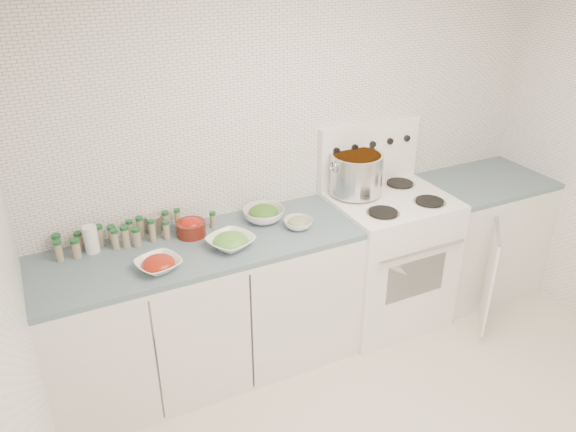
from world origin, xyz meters
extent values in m
cube|color=white|center=(0.00, 1.51, 1.25)|extent=(3.50, 0.02, 2.50)
cube|color=white|center=(-1.76, 0.00, 1.25)|extent=(0.02, 3.00, 2.50)
cube|color=white|center=(-0.82, 1.19, 0.43)|extent=(1.85, 0.62, 0.86)
cube|color=#495E6D|center=(-0.82, 1.19, 0.88)|extent=(1.85, 0.62, 0.03)
cube|color=white|center=(0.48, 1.18, 0.46)|extent=(0.76, 0.65, 0.92)
cube|color=black|center=(0.48, 0.86, 0.50)|extent=(0.45, 0.01, 0.28)
cylinder|color=silver|center=(0.48, 0.82, 0.72)|extent=(0.65, 0.02, 0.02)
cube|color=white|center=(0.48, 1.18, 0.93)|extent=(0.76, 0.65, 0.01)
cube|color=white|center=(0.48, 1.47, 1.15)|extent=(0.76, 0.06, 0.43)
cylinder|color=silver|center=(0.30, 1.02, 0.94)|extent=(0.21, 0.21, 0.01)
cylinder|color=black|center=(0.30, 1.02, 0.94)|extent=(0.18, 0.18, 0.01)
cylinder|color=silver|center=(0.66, 1.02, 0.94)|extent=(0.21, 0.21, 0.01)
cylinder|color=black|center=(0.66, 1.02, 0.94)|extent=(0.18, 0.18, 0.01)
cylinder|color=silver|center=(0.30, 1.33, 0.94)|extent=(0.21, 0.21, 0.01)
cylinder|color=black|center=(0.30, 1.33, 0.94)|extent=(0.18, 0.18, 0.01)
cylinder|color=silver|center=(0.66, 1.33, 0.94)|extent=(0.21, 0.21, 0.01)
cylinder|color=black|center=(0.66, 1.33, 0.94)|extent=(0.18, 0.18, 0.01)
cylinder|color=black|center=(0.20, 1.44, 1.22)|extent=(0.04, 0.02, 0.04)
cylinder|color=black|center=(0.34, 1.44, 1.22)|extent=(0.04, 0.02, 0.04)
cylinder|color=black|center=(0.48, 1.44, 1.22)|extent=(0.04, 0.02, 0.04)
cylinder|color=black|center=(0.62, 1.44, 1.22)|extent=(0.04, 0.02, 0.04)
cylinder|color=black|center=(0.76, 1.44, 1.22)|extent=(0.04, 0.02, 0.04)
cube|color=white|center=(1.30, 1.19, 0.43)|extent=(0.89, 0.62, 0.86)
cube|color=#495E6D|center=(1.30, 1.19, 0.88)|extent=(0.89, 0.62, 0.03)
cube|color=white|center=(1.00, 0.73, 0.43)|extent=(0.28, 0.31, 0.70)
cylinder|color=silver|center=(0.30, 1.34, 1.08)|extent=(0.34, 0.34, 0.26)
cylinder|color=#CA6B1C|center=(0.30, 1.34, 1.19)|extent=(0.31, 0.31, 0.03)
torus|color=silver|center=(0.12, 1.34, 1.16)|extent=(0.01, 0.08, 0.08)
torus|color=silver|center=(0.48, 1.34, 1.16)|extent=(0.01, 0.08, 0.08)
imported|color=white|center=(-1.10, 1.05, 0.93)|extent=(0.28, 0.28, 0.06)
ellipsoid|color=#A3200D|center=(-1.10, 1.05, 0.94)|extent=(0.16, 0.16, 0.07)
imported|color=white|center=(-0.67, 1.10, 0.93)|extent=(0.33, 0.33, 0.06)
ellipsoid|color=#32882C|center=(-0.67, 1.10, 0.94)|extent=(0.18, 0.18, 0.08)
imported|color=white|center=(-0.37, 1.31, 0.94)|extent=(0.25, 0.25, 0.08)
ellipsoid|color=#2D5D1A|center=(-0.37, 1.31, 0.96)|extent=(0.18, 0.18, 0.08)
imported|color=white|center=(-0.23, 1.13, 0.93)|extent=(0.23, 0.23, 0.05)
ellipsoid|color=#2F481D|center=(-0.23, 1.13, 0.94)|extent=(0.12, 0.12, 0.06)
cylinder|color=#57180E|center=(-0.83, 1.33, 0.94)|extent=(0.17, 0.17, 0.09)
ellipsoid|color=#A40E0B|center=(-0.83, 1.33, 0.98)|extent=(0.12, 0.12, 0.06)
cylinder|color=white|center=(-1.38, 1.39, 0.98)|extent=(0.08, 0.08, 0.16)
cylinder|color=gray|center=(-1.02, 1.45, 0.95)|extent=(0.11, 0.11, 0.11)
cylinder|color=gray|center=(-1.55, 1.45, 0.95)|extent=(0.05, 0.05, 0.10)
cylinder|color=#154C22|center=(-1.55, 1.45, 1.01)|extent=(0.05, 0.05, 0.02)
cylinder|color=gray|center=(-1.44, 1.43, 0.95)|extent=(0.04, 0.04, 0.09)
cylinder|color=#154C22|center=(-1.44, 1.43, 1.00)|extent=(0.04, 0.04, 0.02)
cylinder|color=gray|center=(-1.33, 1.44, 0.95)|extent=(0.04, 0.04, 0.11)
cylinder|color=#154C22|center=(-1.33, 1.44, 1.02)|extent=(0.05, 0.05, 0.02)
cylinder|color=gray|center=(-1.26, 1.43, 0.95)|extent=(0.05, 0.05, 0.09)
cylinder|color=#154C22|center=(-1.26, 1.43, 1.00)|extent=(0.05, 0.05, 0.02)
cylinder|color=gray|center=(-1.15, 1.45, 0.95)|extent=(0.04, 0.04, 0.10)
cylinder|color=#154C22|center=(-1.15, 1.45, 1.00)|extent=(0.04, 0.04, 0.02)
cylinder|color=gray|center=(-1.10, 1.43, 0.96)|extent=(0.04, 0.04, 0.11)
cylinder|color=#154C22|center=(-1.10, 1.43, 1.02)|extent=(0.04, 0.04, 0.02)
cylinder|color=gray|center=(-0.94, 1.44, 0.95)|extent=(0.04, 0.04, 0.11)
cylinder|color=#154C22|center=(-0.94, 1.44, 1.02)|extent=(0.04, 0.04, 0.02)
cylinder|color=gray|center=(-0.88, 1.43, 0.96)|extent=(0.04, 0.04, 0.11)
cylinder|color=#154C22|center=(-0.88, 1.43, 1.02)|extent=(0.04, 0.04, 0.02)
cylinder|color=gray|center=(-1.55, 1.36, 0.95)|extent=(0.04, 0.04, 0.10)
cylinder|color=#154C22|center=(-1.55, 1.36, 1.01)|extent=(0.04, 0.04, 0.02)
cylinder|color=gray|center=(-1.46, 1.36, 0.95)|extent=(0.05, 0.05, 0.09)
cylinder|color=#154C22|center=(-1.46, 1.36, 1.00)|extent=(0.05, 0.05, 0.02)
cylinder|color=gray|center=(-1.26, 1.36, 0.95)|extent=(0.04, 0.04, 0.10)
cylinder|color=#154C22|center=(-1.26, 1.36, 1.01)|extent=(0.04, 0.04, 0.02)
cylinder|color=gray|center=(-1.14, 1.34, 0.95)|extent=(0.05, 0.05, 0.09)
cylinder|color=#154C22|center=(-1.14, 1.34, 1.00)|extent=(0.05, 0.05, 0.02)
cylinder|color=gray|center=(-1.20, 1.35, 0.96)|extent=(0.04, 0.04, 0.11)
cylinder|color=#154C22|center=(-1.20, 1.35, 1.02)|extent=(0.05, 0.05, 0.02)
cylinder|color=gray|center=(-1.05, 1.35, 0.96)|extent=(0.04, 0.04, 0.12)
cylinder|color=#154C22|center=(-1.05, 1.35, 1.03)|extent=(0.04, 0.04, 0.02)
cylinder|color=gray|center=(-0.97, 1.34, 0.95)|extent=(0.04, 0.04, 0.10)
cylinder|color=#154C22|center=(-0.97, 1.34, 1.01)|extent=(0.04, 0.04, 0.02)
cylinder|color=gray|center=(-0.68, 1.36, 0.94)|extent=(0.04, 0.04, 0.09)
cylinder|color=#154C22|center=(-0.68, 1.36, 1.00)|extent=(0.04, 0.04, 0.02)
camera|label=1|loc=(-1.59, -1.50, 2.49)|focal=35.00mm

